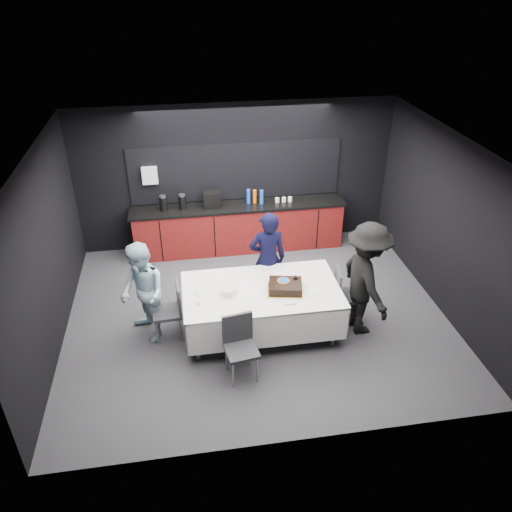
# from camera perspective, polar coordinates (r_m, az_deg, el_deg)

# --- Properties ---
(ground) EXTENTS (6.00, 6.00, 0.00)m
(ground) POSITION_cam_1_polar(r_m,az_deg,el_deg) (8.15, 0.11, -6.70)
(ground) COLOR #3E3E42
(ground) RESTS_ON ground
(room_shell) EXTENTS (6.04, 5.04, 2.82)m
(room_shell) POSITION_cam_1_polar(r_m,az_deg,el_deg) (7.17, 0.13, 5.14)
(room_shell) COLOR white
(room_shell) RESTS_ON ground
(kitchenette) EXTENTS (4.10, 0.64, 2.05)m
(kitchenette) POSITION_cam_1_polar(r_m,az_deg,el_deg) (9.72, -2.08, 3.76)
(kitchenette) COLOR #5F0F0F
(kitchenette) RESTS_ON ground
(party_table) EXTENTS (2.32, 1.32, 0.78)m
(party_table) POSITION_cam_1_polar(r_m,az_deg,el_deg) (7.45, 0.61, -4.66)
(party_table) COLOR #99999E
(party_table) RESTS_ON ground
(cake_assembly) EXTENTS (0.59, 0.51, 0.16)m
(cake_assembly) POSITION_cam_1_polar(r_m,az_deg,el_deg) (7.32, 3.38, -3.48)
(cake_assembly) COLOR gold
(cake_assembly) RESTS_ON party_table
(plate_stack) EXTENTS (0.24, 0.24, 0.10)m
(plate_stack) POSITION_cam_1_polar(r_m,az_deg,el_deg) (7.26, -3.17, -3.97)
(plate_stack) COLOR white
(plate_stack) RESTS_ON party_table
(loose_plate_near) EXTENTS (0.21, 0.21, 0.01)m
(loose_plate_near) POSITION_cam_1_polar(r_m,az_deg,el_deg) (7.02, -1.32, -5.76)
(loose_plate_near) COLOR white
(loose_plate_near) RESTS_ON party_table
(loose_plate_right_a) EXTENTS (0.20, 0.20, 0.01)m
(loose_plate_right_a) POSITION_cam_1_polar(r_m,az_deg,el_deg) (7.53, 5.74, -3.08)
(loose_plate_right_a) COLOR white
(loose_plate_right_a) RESTS_ON party_table
(loose_plate_right_b) EXTENTS (0.18, 0.18, 0.01)m
(loose_plate_right_b) POSITION_cam_1_polar(r_m,az_deg,el_deg) (7.35, 7.02, -4.12)
(loose_plate_right_b) COLOR white
(loose_plate_right_b) RESTS_ON party_table
(loose_plate_far) EXTENTS (0.19, 0.19, 0.01)m
(loose_plate_far) POSITION_cam_1_polar(r_m,az_deg,el_deg) (7.62, 1.18, -2.43)
(loose_plate_far) COLOR white
(loose_plate_far) RESTS_ON party_table
(fork_pile) EXTENTS (0.16, 0.10, 0.02)m
(fork_pile) POSITION_cam_1_polar(r_m,az_deg,el_deg) (7.09, 3.93, -5.32)
(fork_pile) COLOR white
(fork_pile) RESTS_ON party_table
(champagne_flute) EXTENTS (0.06, 0.06, 0.22)m
(champagne_flute) POSITION_cam_1_polar(r_m,az_deg,el_deg) (7.02, -6.74, -4.45)
(champagne_flute) COLOR white
(champagne_flute) RESTS_ON party_table
(chair_left) EXTENTS (0.45, 0.45, 0.92)m
(chair_left) POSITION_cam_1_polar(r_m,az_deg,el_deg) (7.53, -9.59, -5.74)
(chair_left) COLOR #2E2E33
(chair_left) RESTS_ON ground
(chair_right) EXTENTS (0.48, 0.48, 0.92)m
(chair_right) POSITION_cam_1_polar(r_m,az_deg,el_deg) (7.87, 10.03, -3.99)
(chair_right) COLOR #2E2E33
(chair_right) RESTS_ON ground
(chair_near) EXTENTS (0.48, 0.48, 0.92)m
(chair_near) POSITION_cam_1_polar(r_m,az_deg,el_deg) (6.81, -1.87, -9.80)
(chair_near) COLOR #2E2E33
(chair_near) RESTS_ON ground
(person_center) EXTENTS (0.61, 0.41, 1.65)m
(person_center) POSITION_cam_1_polar(r_m,az_deg,el_deg) (7.99, 1.33, -0.37)
(person_center) COLOR black
(person_center) RESTS_ON ground
(person_left) EXTENTS (0.88, 0.95, 1.58)m
(person_left) POSITION_cam_1_polar(r_m,az_deg,el_deg) (7.45, -12.81, -4.16)
(person_left) COLOR #AAC7D5
(person_left) RESTS_ON ground
(person_right) EXTENTS (0.81, 1.24, 1.81)m
(person_right) POSITION_cam_1_polar(r_m,az_deg,el_deg) (7.53, 12.42, -2.62)
(person_right) COLOR black
(person_right) RESTS_ON ground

